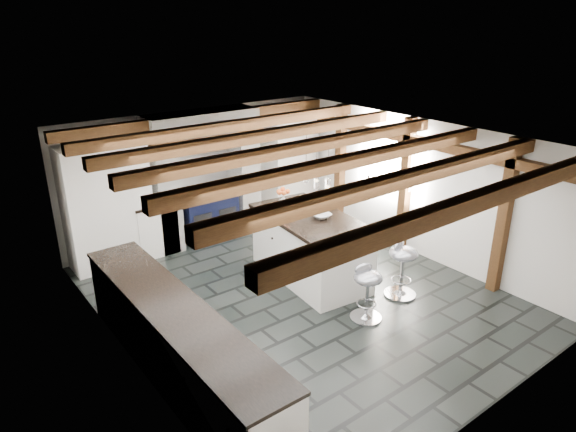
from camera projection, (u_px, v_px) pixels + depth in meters
ground at (299, 296)px, 7.48m from camera, size 6.00×6.00×0.00m
room_shell at (210, 209)px, 7.80m from camera, size 6.00×6.03×6.00m
range_cooker at (207, 213)px, 9.29m from camera, size 1.00×0.63×0.99m
kitchen_island at (311, 247)px, 7.84m from camera, size 1.25×2.12×1.34m
bar_stool_near at (402, 262)px, 7.31m from camera, size 0.54×0.54×0.86m
bar_stool_far at (367, 286)px, 6.75m from camera, size 0.45×0.45×0.79m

